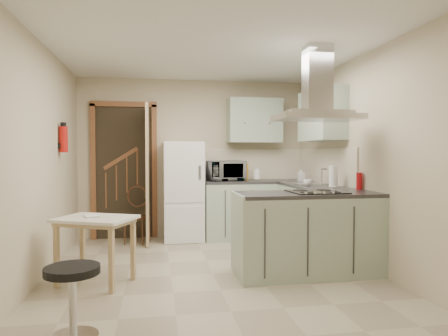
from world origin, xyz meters
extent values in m
plane|color=tan|center=(0.00, 0.00, 0.00)|extent=(4.20, 4.20, 0.00)
plane|color=silver|center=(0.00, 0.00, 2.50)|extent=(4.20, 4.20, 0.00)
plane|color=#BFB294|center=(0.00, 2.10, 1.25)|extent=(3.60, 0.00, 3.60)
plane|color=#BFB294|center=(-1.80, 0.00, 1.25)|extent=(0.00, 4.20, 4.20)
plane|color=#BFB294|center=(1.80, 0.00, 1.25)|extent=(0.00, 4.20, 4.20)
cube|color=brown|center=(-1.10, 2.07, 1.05)|extent=(1.10, 0.12, 2.10)
cube|color=white|center=(-0.20, 1.80, 0.75)|extent=(0.60, 0.60, 1.50)
cube|color=#9EB2A0|center=(0.66, 1.80, 0.45)|extent=(1.08, 0.60, 0.90)
cube|color=#9EB2A0|center=(1.50, 1.12, 0.45)|extent=(0.60, 1.95, 0.90)
cube|color=beige|center=(0.96, 2.09, 1.15)|extent=(1.68, 0.02, 0.50)
cube|color=#9EB2A0|center=(0.95, 1.93, 1.85)|extent=(0.85, 0.35, 0.70)
cube|color=#9EB2A0|center=(1.62, 0.85, 1.85)|extent=(0.35, 0.90, 0.70)
cube|color=#9EB2A0|center=(1.02, -0.18, 0.45)|extent=(1.55, 0.65, 0.90)
cube|color=black|center=(1.12, -0.18, 0.91)|extent=(0.58, 0.50, 0.01)
cube|color=silver|center=(1.12, -0.18, 1.72)|extent=(0.90, 0.55, 0.10)
cube|color=silver|center=(1.50, 0.95, 0.91)|extent=(0.45, 0.40, 0.01)
cylinder|color=#B2140F|center=(-1.74, 0.90, 1.50)|extent=(0.10, 0.10, 0.32)
cube|color=tan|center=(-1.22, -0.14, 0.34)|extent=(0.89, 0.80, 0.68)
cube|color=#4B2219|center=(-0.89, 1.66, 0.38)|extent=(0.44, 0.44, 0.77)
cylinder|color=black|center=(-1.21, -1.35, 0.26)|extent=(0.50, 0.50, 0.52)
imported|color=black|center=(0.47, 1.85, 1.05)|extent=(0.61, 0.45, 0.31)
cylinder|color=white|center=(0.97, 1.82, 1.00)|extent=(0.14, 0.14, 0.19)
cube|color=#F0A91C|center=(0.78, 1.96, 1.03)|extent=(0.13, 0.19, 0.26)
imported|color=#A2A2AD|center=(1.57, 1.47, 1.01)|extent=(0.10, 0.10, 0.21)
cylinder|color=white|center=(1.60, 0.41, 1.04)|extent=(0.13, 0.13, 0.28)
imported|color=white|center=(1.34, 0.62, 0.94)|extent=(0.15, 0.15, 0.09)
cylinder|color=#B40F15|center=(1.75, 0.04, 1.00)|extent=(0.09, 0.09, 0.20)
imported|color=#9D4B34|center=(-1.33, -0.11, 0.73)|extent=(0.20, 0.23, 0.09)
camera|label=1|loc=(-0.62, -4.31, 1.33)|focal=32.00mm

